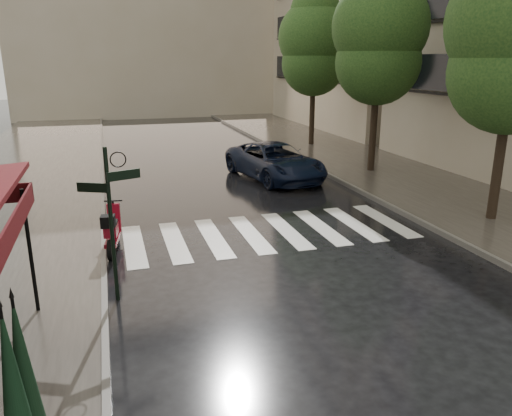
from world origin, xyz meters
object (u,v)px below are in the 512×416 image
parasol_front (13,390)px  parasol_back (23,373)px  parked_car (275,161)px  scooter (112,231)px

parasol_front → parasol_back: parasol_front is taller
parked_car → parasol_front: 15.58m
parasol_front → parked_car: bearing=61.1°
parked_car → parasol_front: parasol_front is taller
parasol_front → parasol_back: (0.05, 0.36, -0.04)m
parasol_front → parasol_back: bearing=82.6°
scooter → parked_car: size_ratio=0.34×
scooter → parasol_front: size_ratio=0.79×
parasol_back → parasol_front: bearing=-97.4°
parked_car → scooter: bearing=-146.2°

